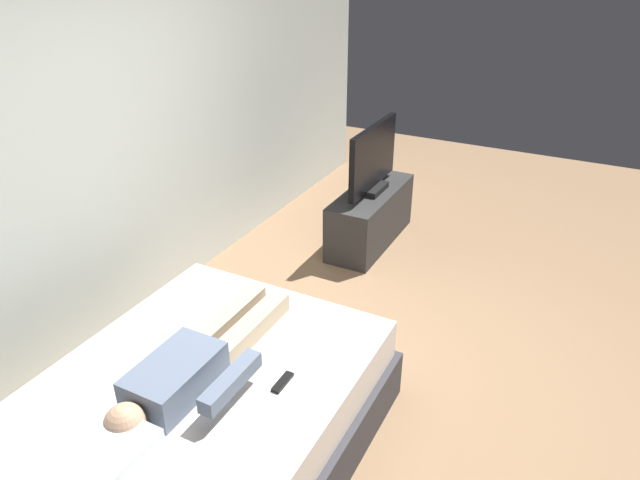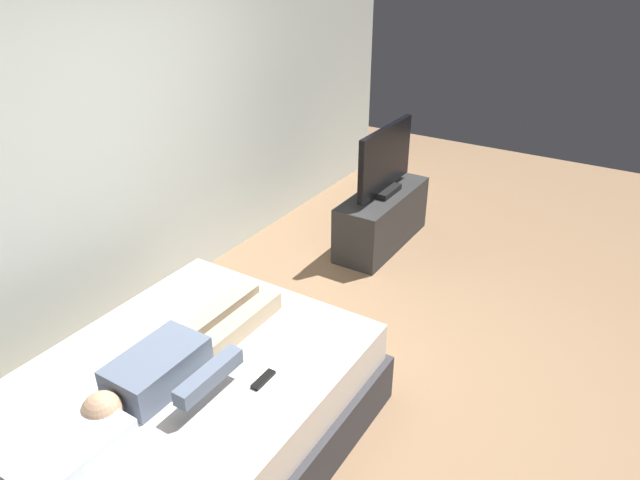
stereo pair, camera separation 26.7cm
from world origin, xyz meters
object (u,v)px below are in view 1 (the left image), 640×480
(pillow, at_px, (92,465))
(remote, at_px, (283,382))
(person, at_px, (195,363))
(bed, at_px, (200,421))
(tv, at_px, (373,160))
(tv_stand, at_px, (370,217))

(pillow, xyz_separation_m, remote, (0.82, -0.40, -0.05))
(person, xyz_separation_m, remote, (0.15, -0.40, -0.07))
(bed, bearing_deg, person, 12.23)
(pillow, bearing_deg, tv, 3.23)
(bed, height_order, remote, remote)
(bed, bearing_deg, remote, -65.69)
(tv_stand, bearing_deg, remote, -166.85)
(pillow, xyz_separation_m, tv, (3.33, 0.19, 0.18))
(tv_stand, bearing_deg, tv, 180.00)
(pillow, relative_size, tv_stand, 0.44)
(tv, bearing_deg, bed, -176.01)
(person, bearing_deg, tv, 3.90)
(person, bearing_deg, remote, -69.53)
(person, distance_m, tv, 2.67)
(tv_stand, distance_m, tv, 0.53)
(tv_stand, bearing_deg, bed, -176.01)
(bed, height_order, pillow, pillow)
(remote, distance_m, tv, 2.59)
(bed, xyz_separation_m, person, (0.03, 0.01, 0.36))
(pillow, relative_size, tv, 0.55)
(pillow, bearing_deg, person, 0.54)
(person, relative_size, tv, 1.43)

